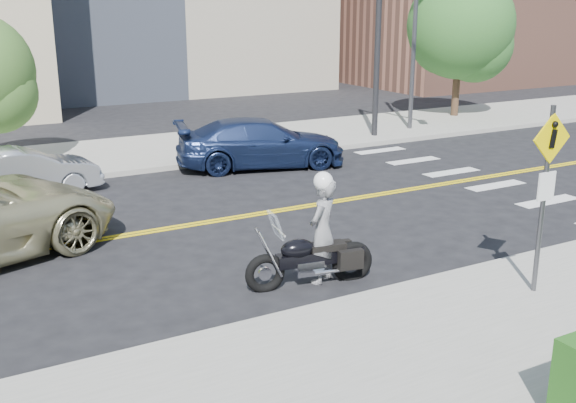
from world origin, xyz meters
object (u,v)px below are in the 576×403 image
(motorcyclist, at_px, (323,228))
(motorcycle, at_px, (311,247))
(pedestrian_sign, at_px, (546,182))
(parked_car_blue, at_px, (261,143))
(parked_car_silver, at_px, (22,173))

(motorcyclist, bearing_deg, motorcycle, -26.51)
(pedestrian_sign, distance_m, motorcycle, 3.87)
(motorcycle, xyz_separation_m, parked_car_blue, (3.21, 8.21, 0.04))
(motorcyclist, height_order, parked_car_silver, motorcyclist)
(motorcyclist, relative_size, parked_car_blue, 0.39)
(pedestrian_sign, relative_size, motorcycle, 1.36)
(pedestrian_sign, relative_size, motorcyclist, 1.54)
(pedestrian_sign, relative_size, parked_car_silver, 0.81)
(parked_car_blue, bearing_deg, motorcycle, 173.00)
(motorcyclist, relative_size, parked_car_silver, 0.53)
(pedestrian_sign, distance_m, motorcyclist, 3.62)
(pedestrian_sign, xyz_separation_m, parked_car_blue, (0.36, 10.48, -1.24))
(pedestrian_sign, xyz_separation_m, motorcycle, (-2.85, 2.27, -1.29))
(pedestrian_sign, xyz_separation_m, motorcyclist, (-2.61, 2.30, -0.99))
(pedestrian_sign, bearing_deg, motorcycle, 141.45)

